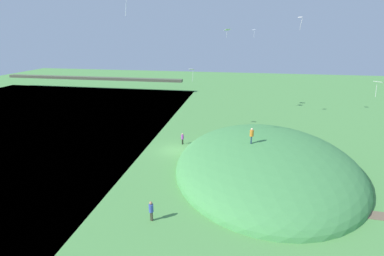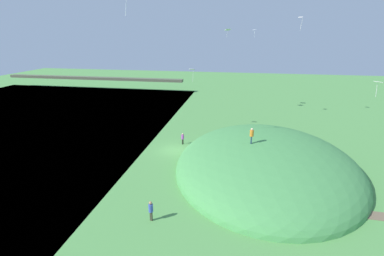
% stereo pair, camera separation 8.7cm
% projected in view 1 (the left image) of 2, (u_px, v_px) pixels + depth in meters
% --- Properties ---
extents(ground_plane, '(160.00, 160.00, 0.00)m').
position_uv_depth(ground_plane, '(174.00, 150.00, 37.02)').
color(ground_plane, '#529348').
extents(grass_hill, '(20.89, 25.16, 6.73)m').
position_uv_depth(grass_hill, '(266.00, 167.00, 32.39)').
color(grass_hill, '#47914B').
rests_on(grass_hill, ground_plane).
extents(bridge_deck_far, '(50.72, 1.80, 0.70)m').
position_uv_depth(bridge_deck_far, '(92.00, 78.00, 76.06)').
color(bridge_deck_far, '#535A45').
extents(person_near_shore, '(0.48, 0.48, 1.80)m').
position_uv_depth(person_near_shore, '(252.00, 134.00, 30.24)').
color(person_near_shore, '#20354D').
rests_on(person_near_shore, grass_hill).
extents(person_watching_kites, '(0.51, 0.51, 1.66)m').
position_uv_depth(person_watching_kites, '(183.00, 137.00, 38.70)').
color(person_watching_kites, '#2E3026').
rests_on(person_watching_kites, ground_plane).
extents(person_with_child, '(0.44, 0.44, 1.84)m').
position_uv_depth(person_with_child, '(151.00, 209.00, 22.74)').
color(person_with_child, '#333326').
rests_on(person_with_child, ground_plane).
extents(kite_0, '(0.87, 0.66, 1.91)m').
position_uv_depth(kite_0, '(192.00, 70.00, 41.13)').
color(kite_0, white).
extents(kite_1, '(1.06, 1.09, 1.67)m').
position_uv_depth(kite_1, '(379.00, 83.00, 27.96)').
color(kite_1, silver).
extents(kite_3, '(0.83, 0.76, 2.09)m').
position_uv_depth(kite_3, '(300.00, 19.00, 44.71)').
color(kite_3, white).
extents(kite_8, '(0.64, 0.74, 1.27)m').
position_uv_depth(kite_8, '(254.00, 30.00, 44.71)').
color(kite_8, white).
extents(kite_10, '(1.29, 1.27, 1.41)m').
position_uv_depth(kite_10, '(227.00, 30.00, 47.84)').
color(kite_10, white).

